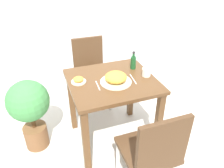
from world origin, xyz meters
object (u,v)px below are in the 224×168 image
at_px(food_plate, 116,78).
at_px(potted_plant_left, 30,108).
at_px(chair_near, 153,151).
at_px(chair_far, 91,69).
at_px(drink_cup, 146,72).
at_px(side_plate, 78,80).
at_px(sauce_bottle, 133,62).

relative_size(food_plate, potted_plant_left, 0.37).
relative_size(chair_near, potted_plant_left, 1.15).
bearing_deg(food_plate, chair_far, 92.45).
relative_size(chair_far, drink_cup, 10.63).
height_order(chair_near, drink_cup, chair_near).
distance_m(chair_near, side_plate, 0.92).
distance_m(side_plate, potted_plant_left, 0.58).
bearing_deg(sauce_bottle, drink_cup, -73.43).
distance_m(chair_far, potted_plant_left, 0.98).
xyz_separation_m(chair_near, side_plate, (-0.38, 0.80, 0.27)).
height_order(chair_far, sauce_bottle, sauce_bottle).
relative_size(chair_near, chair_far, 1.00).
xyz_separation_m(chair_far, drink_cup, (0.37, -0.81, 0.29)).
bearing_deg(chair_far, potted_plant_left, -143.93).
height_order(food_plate, side_plate, food_plate).
bearing_deg(drink_cup, chair_far, 114.51).
bearing_deg(chair_far, food_plate, -87.55).
xyz_separation_m(drink_cup, potted_plant_left, (-1.16, 0.23, -0.31)).
xyz_separation_m(side_plate, drink_cup, (0.67, -0.10, 0.02)).
bearing_deg(side_plate, sauce_bottle, 8.25).
height_order(chair_near, sauce_bottle, sauce_bottle).
bearing_deg(chair_far, chair_near, -86.80).
distance_m(food_plate, drink_cup, 0.33).
relative_size(drink_cup, potted_plant_left, 0.11).
bearing_deg(potted_plant_left, side_plate, -14.63).
distance_m(side_plate, drink_cup, 0.67).
relative_size(chair_far, potted_plant_left, 1.15).
distance_m(sauce_bottle, potted_plant_left, 1.15).
xyz_separation_m(chair_near, sauce_bottle, (0.23, 0.88, 0.33)).
bearing_deg(sauce_bottle, side_plate, -171.75).
bearing_deg(drink_cup, potted_plant_left, 168.62).
bearing_deg(potted_plant_left, sauce_bottle, -2.08).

